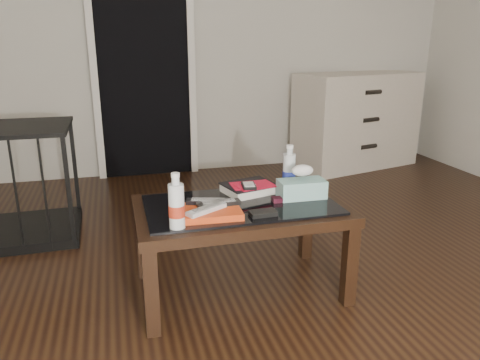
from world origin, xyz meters
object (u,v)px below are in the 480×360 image
object	(u,v)px
water_bottle_left	(176,201)
tissue_box	(302,189)
dresser	(356,121)
pet_crate	(2,203)
textbook	(249,188)
coffee_table	(240,216)
water_bottle_right	(289,167)

from	to	relation	value
water_bottle_left	tissue_box	bearing A→B (deg)	18.79
dresser	pet_crate	world-z (taller)	dresser
textbook	water_bottle_left	bearing A→B (deg)	-154.00
dresser	water_bottle_left	bearing A→B (deg)	-146.59
coffee_table	water_bottle_left	size ratio (longest dim) A/B	4.20
water_bottle_left	tissue_box	world-z (taller)	water_bottle_left
coffee_table	pet_crate	distance (m)	1.63
textbook	dresser	bearing A→B (deg)	33.84
dresser	textbook	bearing A→B (deg)	-145.15
coffee_table	water_bottle_left	distance (m)	0.44
pet_crate	water_bottle_left	size ratio (longest dim) A/B	3.83
coffee_table	pet_crate	size ratio (longest dim) A/B	1.10
dresser	water_bottle_left	size ratio (longest dim) A/B	5.40
water_bottle_right	tissue_box	distance (m)	0.16
pet_crate	water_bottle_right	xyz separation A→B (m)	(1.57, -0.86, 0.35)
water_bottle_left	pet_crate	bearing A→B (deg)	127.62
coffee_table	textbook	bearing A→B (deg)	60.13
textbook	water_bottle_right	xyz separation A→B (m)	(0.21, -0.00, 0.10)
pet_crate	water_bottle_right	world-z (taller)	pet_crate
water_bottle_left	water_bottle_right	distance (m)	0.73
tissue_box	water_bottle_left	bearing A→B (deg)	-159.70
dresser	pet_crate	distance (m)	3.15
dresser	water_bottle_left	distance (m)	3.01
coffee_table	water_bottle_right	bearing A→B (deg)	25.80
dresser	tissue_box	world-z (taller)	dresser
water_bottle_left	textbook	bearing A→B (deg)	40.90
pet_crate	textbook	bearing A→B (deg)	-33.41
textbook	water_bottle_right	bearing A→B (deg)	-15.99
pet_crate	textbook	xyz separation A→B (m)	(1.36, -0.86, 0.25)
textbook	tissue_box	distance (m)	0.27
coffee_table	textbook	distance (m)	0.19
textbook	water_bottle_right	world-z (taller)	water_bottle_right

